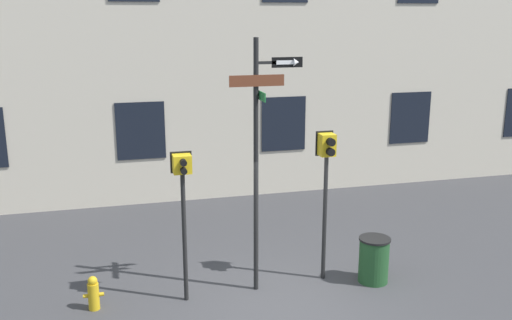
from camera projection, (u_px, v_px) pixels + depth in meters
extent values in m
plane|color=#38383A|center=(284.00, 308.00, 10.13)|extent=(60.00, 60.00, 0.00)
cube|color=black|center=(141.00, 131.00, 15.21)|extent=(1.29, 0.03, 1.55)
cube|color=black|center=(284.00, 124.00, 16.19)|extent=(1.29, 0.03, 1.55)
cube|color=black|center=(410.00, 118.00, 17.18)|extent=(1.29, 0.03, 1.55)
cylinder|color=black|center=(256.00, 170.00, 10.26)|extent=(0.09, 0.09, 4.68)
cube|color=black|center=(272.00, 63.00, 9.86)|extent=(0.56, 0.05, 0.05)
cube|color=brown|center=(257.00, 81.00, 9.80)|extent=(0.98, 0.02, 0.20)
cube|color=#196B2D|center=(259.00, 95.00, 9.94)|extent=(0.02, 0.77, 0.15)
cube|color=black|center=(287.00, 62.00, 9.91)|extent=(0.56, 0.02, 0.18)
cube|color=white|center=(285.00, 62.00, 9.89)|extent=(0.32, 0.01, 0.07)
cone|color=white|center=(296.00, 62.00, 9.94)|extent=(0.10, 0.14, 0.14)
cylinder|color=black|center=(185.00, 238.00, 10.12)|extent=(0.08, 0.08, 2.40)
cube|color=gold|center=(182.00, 164.00, 9.79)|extent=(0.31, 0.26, 0.32)
cube|color=black|center=(181.00, 162.00, 9.92)|extent=(0.37, 0.02, 0.38)
cylinder|color=black|center=(183.00, 163.00, 9.59)|extent=(0.11, 0.12, 0.11)
cylinder|color=black|center=(184.00, 171.00, 9.63)|extent=(0.11, 0.12, 0.11)
cylinder|color=#EA4C14|center=(183.00, 162.00, 9.64)|extent=(0.09, 0.01, 0.09)
cylinder|color=black|center=(325.00, 218.00, 10.97)|extent=(0.08, 0.08, 2.50)
cube|color=gold|center=(327.00, 145.00, 10.62)|extent=(0.28, 0.26, 0.41)
cube|color=black|center=(324.00, 143.00, 10.75)|extent=(0.34, 0.02, 0.47)
cylinder|color=black|center=(331.00, 142.00, 10.41)|extent=(0.14, 0.12, 0.14)
cylinder|color=black|center=(331.00, 152.00, 10.46)|extent=(0.14, 0.12, 0.14)
cylinder|color=#EA4C14|center=(330.00, 141.00, 10.47)|extent=(0.12, 0.01, 0.12)
cylinder|color=gold|center=(94.00, 296.00, 10.02)|extent=(0.20, 0.20, 0.49)
sphere|color=gold|center=(92.00, 281.00, 9.95)|extent=(0.17, 0.17, 0.17)
cylinder|color=gold|center=(85.00, 296.00, 9.98)|extent=(0.08, 0.07, 0.07)
cylinder|color=gold|center=(102.00, 294.00, 10.05)|extent=(0.08, 0.07, 0.07)
cylinder|color=#1E4723|center=(374.00, 261.00, 11.03)|extent=(0.58, 0.58, 0.86)
cylinder|color=black|center=(375.00, 239.00, 10.92)|extent=(0.61, 0.61, 0.04)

